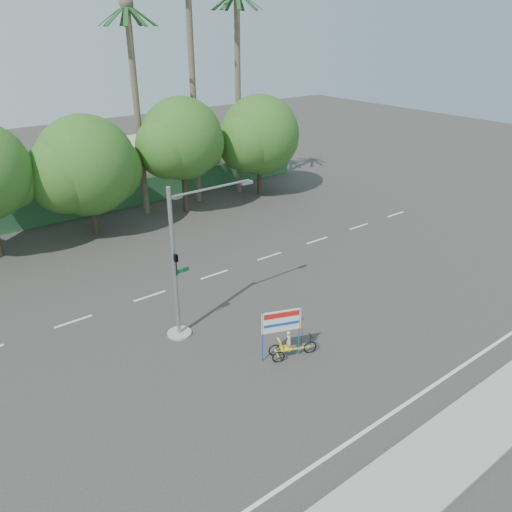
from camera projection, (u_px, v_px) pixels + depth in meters
ground at (277, 356)px, 21.30m from camera, size 120.00×120.00×0.00m
sidewalk_near at (427, 468)px, 15.89m from camera, size 50.00×2.40×0.12m
fence at (90, 202)px, 36.33m from camera, size 38.00×0.08×2.00m
building_right at (159, 162)px, 43.61m from camera, size 14.00×8.00×3.60m
tree_center at (86, 168)px, 31.75m from camera, size 7.62×6.40×7.85m
tree_right at (181, 142)px, 35.27m from camera, size 6.90×5.80×8.36m
tree_far_right at (259, 137)px, 39.37m from camera, size 7.38×6.20×7.94m
palm_tall at (191, 60)px, 35.25m from camera, size 3.73×3.79×17.45m
palm_mid at (238, 73)px, 37.90m from camera, size 3.73×3.79×15.45m
palm_short at (135, 89)px, 33.46m from camera, size 3.73×3.79×14.45m
traffic_signal at (181, 276)px, 21.71m from camera, size 4.72×1.10×7.00m
trike_billboard at (286, 337)px, 20.84m from camera, size 2.34×1.11×2.45m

